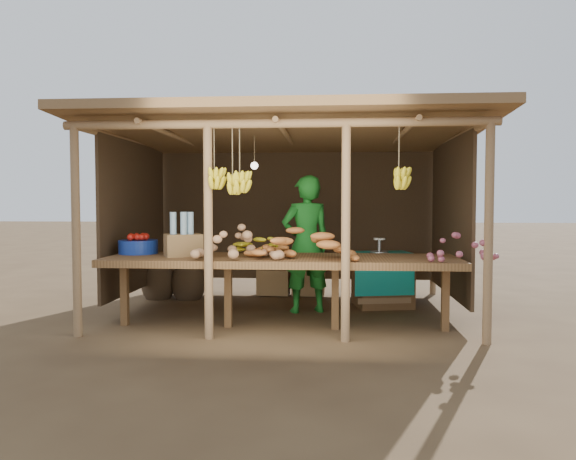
{
  "coord_description": "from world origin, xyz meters",
  "views": [
    {
      "loc": [
        0.56,
        -7.14,
        1.43
      ],
      "look_at": [
        0.0,
        0.0,
        1.05
      ],
      "focal_mm": 35.0,
      "sensor_mm": 36.0,
      "label": 1
    }
  ],
  "objects": [
    {
      "name": "potato_heap",
      "position": [
        -0.45,
        -1.22,
        0.98
      ],
      "size": [
        1.07,
        0.81,
        0.36
      ],
      "primitive_type": null,
      "rotation": [
        0.0,
        0.0,
        0.28
      ],
      "color": "#A37754",
      "rests_on": "counter"
    },
    {
      "name": "banana_pile",
      "position": [
        -0.28,
        -0.58,
        0.97
      ],
      "size": [
        0.65,
        0.45,
        0.35
      ],
      "primitive_type": null,
      "rotation": [
        0.0,
        0.0,
        0.16
      ],
      "color": "yellow",
      "rests_on": "counter"
    },
    {
      "name": "onion_heap",
      "position": [
        1.9,
        -1.25,
        0.98
      ],
      "size": [
        0.89,
        0.7,
        0.35
      ],
      "primitive_type": null,
      "rotation": [
        0.0,
        0.0,
        -0.35
      ],
      "color": "#A75165",
      "rests_on": "counter"
    },
    {
      "name": "carton_stack",
      "position": [
        0.04,
        1.2,
        0.34
      ],
      "size": [
        1.02,
        0.41,
        0.76
      ],
      "color": "olive",
      "rests_on": "ground"
    },
    {
      "name": "bottle_box",
      "position": [
        -1.11,
        -0.96,
        0.99
      ],
      "size": [
        0.49,
        0.45,
        0.5
      ],
      "color": "olive",
      "rests_on": "counter"
    },
    {
      "name": "ground",
      "position": [
        0.0,
        0.0,
        0.0
      ],
      "size": [
        60.0,
        60.0,
        0.0
      ],
      "primitive_type": "plane",
      "color": "brown",
      "rests_on": "ground"
    },
    {
      "name": "tarp_crate",
      "position": [
        1.24,
        0.44,
        0.39
      ],
      "size": [
        0.91,
        0.83,
        0.94
      ],
      "color": "brown",
      "rests_on": "ground"
    },
    {
      "name": "counter",
      "position": [
        0.0,
        -0.95,
        0.74
      ],
      "size": [
        3.9,
        1.05,
        0.8
      ],
      "color": "brown",
      "rests_on": "ground"
    },
    {
      "name": "tomato_basin",
      "position": [
        -1.72,
        -0.7,
        0.9
      ],
      "size": [
        0.46,
        0.46,
        0.24
      ],
      "rotation": [
        0.0,
        0.0,
        0.22
      ],
      "color": "navy",
      "rests_on": "counter"
    },
    {
      "name": "vendor",
      "position": [
        0.23,
        -0.03,
        0.87
      ],
      "size": [
        0.74,
        0.6,
        1.74
      ],
      "primitive_type": "imported",
      "rotation": [
        0.0,
        0.0,
        3.48
      ],
      "color": "#197322",
      "rests_on": "ground"
    },
    {
      "name": "burlap_sacks",
      "position": [
        -1.73,
        0.79,
        0.29
      ],
      "size": [
        0.94,
        0.49,
        0.67
      ],
      "color": "#42301F",
      "rests_on": "ground"
    },
    {
      "name": "stall_structure",
      "position": [
        0.03,
        0.0,
        1.92
      ],
      "size": [
        4.7,
        3.5,
        2.43
      ],
      "color": "#916E4B",
      "rests_on": "ground"
    },
    {
      "name": "sweet_potato_heap",
      "position": [
        0.25,
        -1.04,
        0.98
      ],
      "size": [
        1.21,
        0.86,
        0.36
      ],
      "primitive_type": null,
      "rotation": [
        0.0,
        0.0,
        -0.19
      ],
      "color": "#B4682E",
      "rests_on": "counter"
    }
  ]
}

